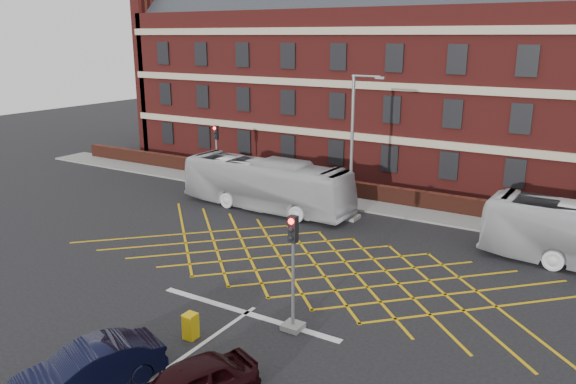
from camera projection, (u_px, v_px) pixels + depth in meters
The scene contains 13 objects.
ground at pixel (294, 280), 24.20m from camera, with size 120.00×120.00×0.00m, color black.
victorian_building at pixel (454, 70), 40.07m from camera, with size 51.00×12.17×20.40m.
boundary_wall at pixel (401, 197), 34.75m from camera, with size 56.00×0.50×1.10m, color #491D13.
far_pavement at pixel (395, 208), 34.06m from camera, with size 60.00×3.00×0.12m, color slate.
box_junction_hatching at pixel (316, 264), 25.85m from camera, with size 11.50×0.12×0.02m, color #CC990C.
stop_line at pixel (247, 313), 21.32m from camera, with size 8.00×0.30×0.02m, color silver.
bus_left at pixel (266, 184), 33.79m from camera, with size 2.59×11.06×3.08m, color #BCBBC0.
car_navy at pixel (89, 369), 16.52m from camera, with size 1.52×4.37×1.44m, color black.
traffic_light_near at pixel (293, 284), 19.71m from camera, with size 0.70×0.70×4.27m.
traffic_light_far at pixel (217, 162), 38.85m from camera, with size 0.70×0.70×4.27m.
street_lamp at pixel (352, 173), 31.55m from camera, with size 2.25×1.00×8.16m.
direction_signs at pixel (216, 162), 40.39m from camera, with size 1.10×0.16×2.20m.
utility_cabinet at pixel (191, 326), 19.45m from camera, with size 0.43×0.44×0.93m, color gold.
Camera 1 is at (11.39, -19.16, 10.17)m, focal length 35.00 mm.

